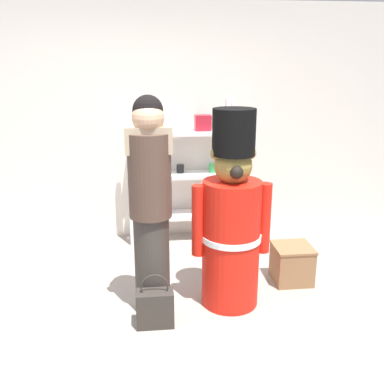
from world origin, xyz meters
name	(u,v)px	position (x,y,z in m)	size (l,w,h in m)	color
ground_plane	(157,345)	(0.00, 0.00, 0.00)	(6.40, 6.40, 0.00)	#9E9389
back_wall	(148,124)	(0.00, 2.20, 1.30)	(6.40, 0.12, 2.60)	silver
merchandise_shelf	(182,170)	(0.36, 1.98, 0.81)	(1.16, 0.35, 1.58)	white
teddy_bear_guard	(231,223)	(0.64, 0.54, 0.72)	(0.65, 0.49, 1.64)	red
person_shopper	(150,203)	(-0.01, 0.48, 0.93)	(0.35, 0.33, 1.75)	#38332D
shopping_bag	(155,308)	(0.00, 0.25, 0.15)	(0.29, 0.15, 0.44)	#332D28
display_crate	(292,263)	(1.29, 0.84, 0.18)	(0.35, 0.35, 0.35)	olive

